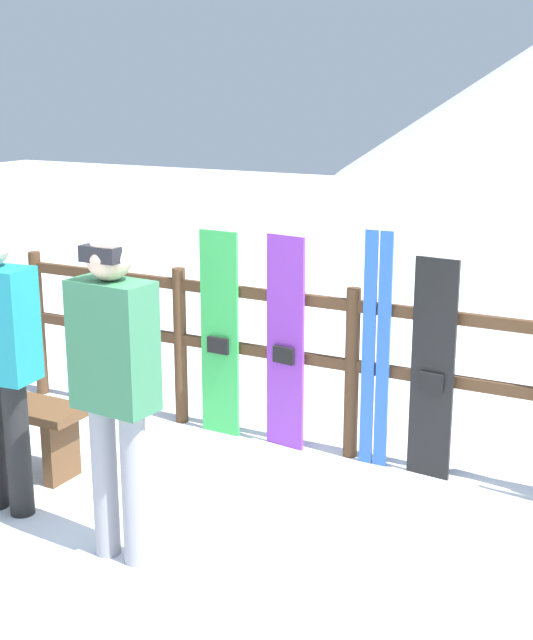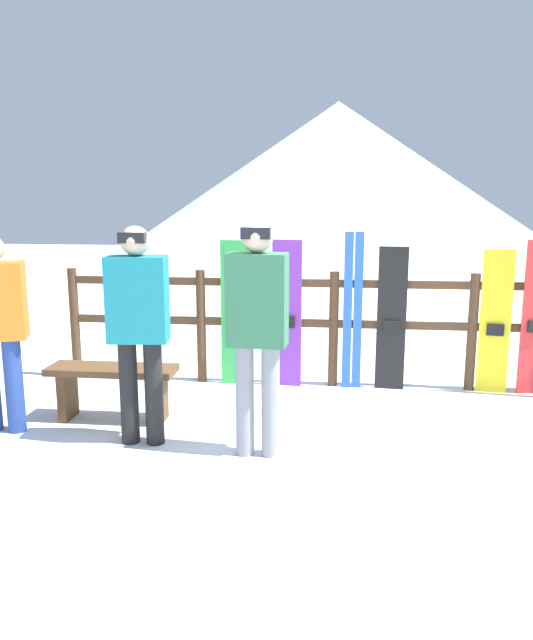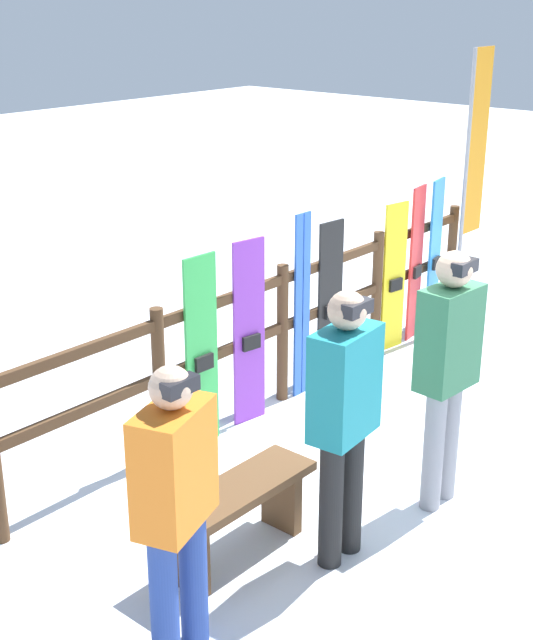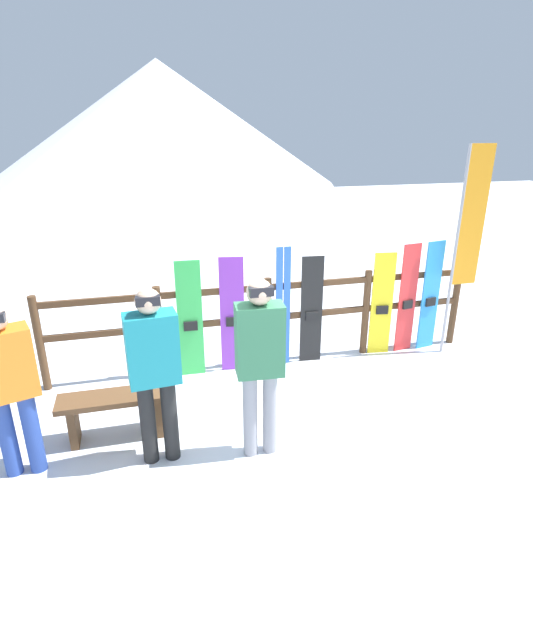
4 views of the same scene
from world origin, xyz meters
TOP-DOWN VIEW (x-y plane):
  - ground_plane at (0.00, 0.00)m, footprint 40.00×40.00m
  - fence at (0.00, 1.65)m, footprint 5.79×0.10m
  - bench at (-1.96, 0.37)m, footprint 1.15×0.36m
  - person_orange at (-2.81, 0.01)m, footprint 0.54×0.40m
  - person_plaid_green at (-0.57, -0.25)m, footprint 0.46×0.28m
  - person_teal at (-1.54, -0.11)m, footprint 0.49×0.30m
  - snowboard_green at (-1.03, 1.59)m, footprint 0.32×0.06m
  - snowboard_purple at (-0.49, 1.59)m, footprint 0.31×0.09m
  - ski_pair_blue at (0.19, 1.60)m, footprint 0.19×0.02m
  - snowboard_black_stripe at (0.59, 1.59)m, footprint 0.30×0.07m
  - snowboard_yellow at (1.63, 1.59)m, footprint 0.30×0.09m
  - snowboard_red at (2.02, 1.59)m, footprint 0.28×0.09m
  - snowboard_blue at (2.38, 1.59)m, footprint 0.30×0.10m
  - rental_flag at (2.67, 1.39)m, footprint 0.40×0.04m

SIDE VIEW (x-z plane):
  - ground_plane at x=0.00m, z-range 0.00..0.00m
  - bench at x=-1.96m, z-range 0.11..0.61m
  - fence at x=0.00m, z-range 0.12..1.34m
  - snowboard_yellow at x=1.63m, z-range 0.00..1.47m
  - snowboard_black_stripe at x=0.59m, z-range 0.00..1.49m
  - snowboard_green at x=-1.03m, z-range 0.00..1.54m
  - snowboard_purple at x=-0.49m, z-range 0.00..1.55m
  - snowboard_red at x=2.02m, z-range 0.00..1.57m
  - snowboard_blue at x=2.38m, z-range 0.00..1.59m
  - ski_pair_blue at x=0.19m, z-range 0.00..1.64m
  - person_orange at x=-2.81m, z-range 0.13..1.81m
  - person_teal at x=-1.54m, z-range 0.14..1.91m
  - person_plaid_green at x=-0.57m, z-range 0.16..1.98m
  - rental_flag at x=2.67m, z-range 0.32..3.18m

